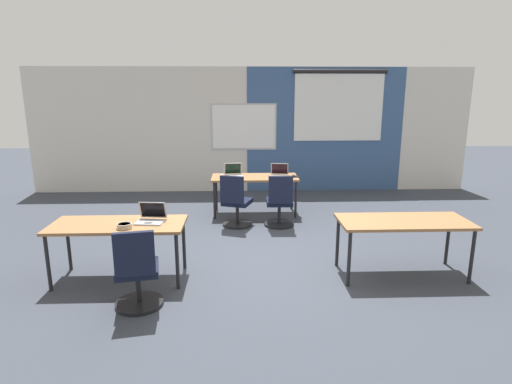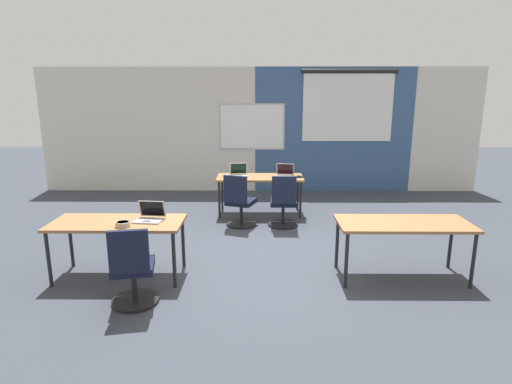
{
  "view_description": "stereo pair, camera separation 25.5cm",
  "coord_description": "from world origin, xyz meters",
  "px_view_note": "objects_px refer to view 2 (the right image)",
  "views": [
    {
      "loc": [
        -0.26,
        -5.5,
        2.27
      ],
      "look_at": [
        -0.06,
        0.06,
        0.94
      ],
      "focal_mm": 29.52,
      "sensor_mm": 36.0,
      "label": 1
    },
    {
      "loc": [
        -0.01,
        -5.5,
        2.27
      ],
      "look_at": [
        -0.06,
        0.06,
        0.94
      ],
      "focal_mm": 29.52,
      "sensor_mm": 36.0,
      "label": 2
    }
  ],
  "objects_px": {
    "desk_near_left": "(118,226)",
    "mouse_far_right": "(299,176)",
    "laptop_near_left_inner": "(150,216)",
    "laptop_far_right": "(285,174)",
    "desk_near_right": "(403,227)",
    "laptop_far_left": "(239,173)",
    "desk_far_center": "(260,180)",
    "chair_near_left_inner": "(133,273)",
    "mouse_far_left": "(227,175)",
    "chair_far_left": "(240,205)",
    "snack_bowl": "(123,224)",
    "chair_far_right": "(283,206)"
  },
  "relations": [
    {
      "from": "desk_near_left",
      "to": "laptop_far_left",
      "type": "xyz_separation_m",
      "value": [
        1.36,
        2.87,
        0.11
      ]
    },
    {
      "from": "desk_far_center",
      "to": "chair_near_left_inner",
      "type": "relative_size",
      "value": 1.74
    },
    {
      "from": "desk_far_center",
      "to": "laptop_near_left_inner",
      "type": "xyz_separation_m",
      "value": [
        -1.36,
        -2.75,
        0.11
      ]
    },
    {
      "from": "desk_far_center",
      "to": "chair_far_right",
      "type": "relative_size",
      "value": 1.74
    },
    {
      "from": "laptop_far_right",
      "to": "snack_bowl",
      "type": "xyz_separation_m",
      "value": [
        -2.08,
        -3.02,
        -0.01
      ]
    },
    {
      "from": "desk_near_left",
      "to": "chair_far_right",
      "type": "distance_m",
      "value": 2.95
    },
    {
      "from": "mouse_far_left",
      "to": "desk_near_left",
      "type": "bearing_deg",
      "value": -111.72
    },
    {
      "from": "chair_far_right",
      "to": "desk_far_center",
      "type": "bearing_deg",
      "value": -62.27
    },
    {
      "from": "desk_near_left",
      "to": "mouse_far_right",
      "type": "distance_m",
      "value": 3.7
    },
    {
      "from": "chair_near_left_inner",
      "to": "mouse_far_left",
      "type": "relative_size",
      "value": 8.82
    },
    {
      "from": "laptop_far_right",
      "to": "snack_bowl",
      "type": "height_order",
      "value": "laptop_far_right"
    },
    {
      "from": "laptop_near_left_inner",
      "to": "laptop_far_right",
      "type": "relative_size",
      "value": 0.97
    },
    {
      "from": "laptop_near_left_inner",
      "to": "desk_near_right",
      "type": "bearing_deg",
      "value": 5.61
    },
    {
      "from": "chair_far_right",
      "to": "mouse_far_right",
      "type": "bearing_deg",
      "value": -111.88
    },
    {
      "from": "desk_far_center",
      "to": "mouse_far_right",
      "type": "distance_m",
      "value": 0.73
    },
    {
      "from": "chair_far_right",
      "to": "chair_near_left_inner",
      "type": "bearing_deg",
      "value": 58.55
    },
    {
      "from": "laptop_far_right",
      "to": "snack_bowl",
      "type": "distance_m",
      "value": 3.66
    },
    {
      "from": "chair_near_left_inner",
      "to": "laptop_far_right",
      "type": "distance_m",
      "value": 4.03
    },
    {
      "from": "chair_far_left",
      "to": "chair_near_left_inner",
      "type": "bearing_deg",
      "value": 89.58
    },
    {
      "from": "desk_near_right",
      "to": "chair_near_left_inner",
      "type": "height_order",
      "value": "chair_near_left_inner"
    },
    {
      "from": "desk_far_center",
      "to": "snack_bowl",
      "type": "relative_size",
      "value": 9.01
    },
    {
      "from": "laptop_near_left_inner",
      "to": "mouse_far_right",
      "type": "distance_m",
      "value": 3.41
    },
    {
      "from": "laptop_near_left_inner",
      "to": "chair_far_right",
      "type": "xyz_separation_m",
      "value": [
        1.76,
        1.95,
        -0.39
      ]
    },
    {
      "from": "desk_far_center",
      "to": "laptop_far_left",
      "type": "xyz_separation_m",
      "value": [
        -0.39,
        0.07,
        0.11
      ]
    },
    {
      "from": "chair_near_left_inner",
      "to": "mouse_far_left",
      "type": "bearing_deg",
      "value": -112.45
    },
    {
      "from": "mouse_far_left",
      "to": "chair_far_right",
      "type": "bearing_deg",
      "value": -39.57
    },
    {
      "from": "desk_far_center",
      "to": "laptop_near_left_inner",
      "type": "relative_size",
      "value": 4.43
    },
    {
      "from": "desk_near_left",
      "to": "snack_bowl",
      "type": "relative_size",
      "value": 9.01
    },
    {
      "from": "desk_near_left",
      "to": "mouse_far_right",
      "type": "relative_size",
      "value": 14.7
    },
    {
      "from": "mouse_far_left",
      "to": "chair_far_left",
      "type": "distance_m",
      "value": 0.93
    },
    {
      "from": "desk_far_center",
      "to": "chair_near_left_inner",
      "type": "bearing_deg",
      "value": -111.03
    },
    {
      "from": "desk_far_center",
      "to": "laptop_near_left_inner",
      "type": "bearing_deg",
      "value": -116.34
    },
    {
      "from": "desk_near_left",
      "to": "laptop_far_right",
      "type": "height_order",
      "value": "laptop_far_right"
    },
    {
      "from": "desk_far_center",
      "to": "snack_bowl",
      "type": "distance_m",
      "value": 3.41
    },
    {
      "from": "laptop_far_right",
      "to": "desk_near_right",
      "type": "bearing_deg",
      "value": -56.44
    },
    {
      "from": "chair_far_right",
      "to": "laptop_far_right",
      "type": "bearing_deg",
      "value": -93.15
    },
    {
      "from": "chair_far_left",
      "to": "chair_far_right",
      "type": "bearing_deg",
      "value": -162.64
    },
    {
      "from": "chair_near_left_inner",
      "to": "laptop_far_right",
      "type": "xyz_separation_m",
      "value": [
        1.83,
        3.57,
        0.39
      ]
    },
    {
      "from": "desk_near_right",
      "to": "laptop_far_right",
      "type": "xyz_separation_m",
      "value": [
        -1.29,
        2.82,
        0.11
      ]
    },
    {
      "from": "snack_bowl",
      "to": "chair_near_left_inner",
      "type": "bearing_deg",
      "value": -65.3
    },
    {
      "from": "desk_near_right",
      "to": "chair_near_left_inner",
      "type": "bearing_deg",
      "value": -166.51
    },
    {
      "from": "desk_near_right",
      "to": "snack_bowl",
      "type": "bearing_deg",
      "value": -176.65
    },
    {
      "from": "desk_near_right",
      "to": "mouse_far_left",
      "type": "xyz_separation_m",
      "value": [
        -2.37,
        2.84,
        0.08
      ]
    },
    {
      "from": "laptop_near_left_inner",
      "to": "chair_near_left_inner",
      "type": "height_order",
      "value": "laptop_near_left_inner"
    },
    {
      "from": "desk_near_left",
      "to": "laptop_far_left",
      "type": "bearing_deg",
      "value": 64.74
    },
    {
      "from": "chair_near_left_inner",
      "to": "mouse_far_right",
      "type": "bearing_deg",
      "value": -131.49
    },
    {
      "from": "laptop_near_left_inner",
      "to": "chair_far_right",
      "type": "relative_size",
      "value": 0.39
    },
    {
      "from": "desk_far_center",
      "to": "mouse_far_right",
      "type": "xyz_separation_m",
      "value": [
        0.72,
        -0.05,
        0.08
      ]
    },
    {
      "from": "mouse_far_right",
      "to": "chair_far_right",
      "type": "xyz_separation_m",
      "value": [
        -0.32,
        -0.75,
        -0.36
      ]
    },
    {
      "from": "chair_far_left",
      "to": "snack_bowl",
      "type": "relative_size",
      "value": 5.18
    }
  ]
}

